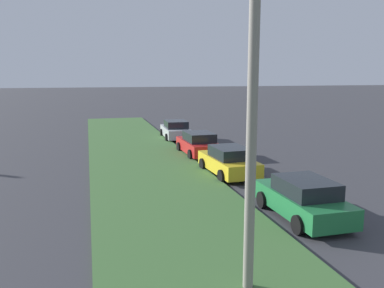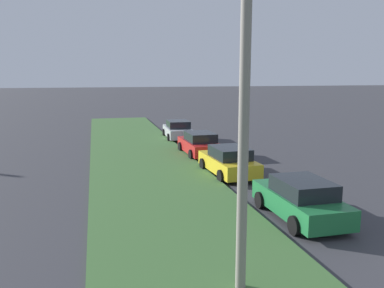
% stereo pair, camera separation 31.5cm
% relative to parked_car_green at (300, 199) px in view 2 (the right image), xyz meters
% --- Properties ---
extents(grass_median, '(60.00, 6.00, 0.12)m').
position_rel_parked_car_green_xyz_m(grass_median, '(3.78, 4.32, -0.66)').
color(grass_median, '#3D6633').
rests_on(grass_median, ground).
extents(parked_car_green, '(4.32, 2.06, 1.47)m').
position_rel_parked_car_green_xyz_m(parked_car_green, '(0.00, 0.00, 0.00)').
color(parked_car_green, '#1E6B38').
rests_on(parked_car_green, ground).
extents(parked_car_yellow, '(4.40, 2.21, 1.47)m').
position_rel_parked_car_green_xyz_m(parked_car_yellow, '(6.52, 0.46, 0.00)').
color(parked_car_yellow, gold).
rests_on(parked_car_yellow, ground).
extents(parked_car_red, '(4.36, 2.13, 1.47)m').
position_rel_parked_car_green_xyz_m(parked_car_red, '(11.79, 0.60, 0.00)').
color(parked_car_red, red).
rests_on(parked_car_red, ground).
extents(parked_car_silver, '(4.36, 2.13, 1.47)m').
position_rel_parked_car_green_xyz_m(parked_car_silver, '(18.43, 0.64, 0.00)').
color(parked_car_silver, '#B2B5BA').
rests_on(parked_car_silver, ground).
extents(streetlight, '(0.53, 2.88, 7.50)m').
position_rel_parked_car_green_xyz_m(streetlight, '(-4.08, 3.41, 3.67)').
color(streetlight, gray).
rests_on(streetlight, ground).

